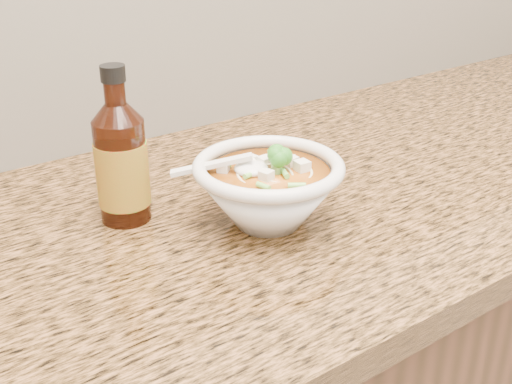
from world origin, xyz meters
TOP-DOWN VIEW (x-y plane):
  - counter_slab at (0.00, 1.68)m, footprint 4.00×0.68m
  - soup_bowl at (0.00, 1.60)m, footprint 0.21×0.20m
  - hot_sauce_bottle at (-0.14, 1.72)m, footprint 0.08×0.08m

SIDE VIEW (x-z plane):
  - counter_slab at x=0.00m, z-range 0.86..0.90m
  - soup_bowl at x=0.00m, z-range 0.89..1.00m
  - hot_sauce_bottle at x=-0.14m, z-range 0.87..1.08m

